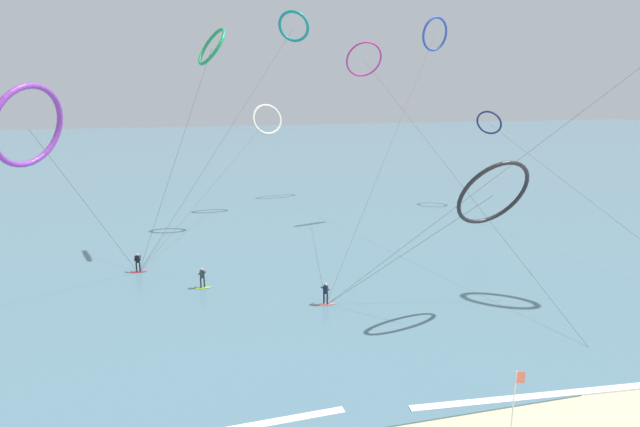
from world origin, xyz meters
The scene contains 14 objects.
sea_water centered at (0.00, 106.78, 0.04)m, with size 400.00×200.00×0.08m, color slate.
surfer_lime centered at (-8.43, 26.64, 0.82)m, with size 1.40×0.63×1.70m.
surfer_coral centered at (0.27, 21.16, 0.82)m, with size 1.40×0.73×1.70m.
surfer_crimson centered at (-13.75, 31.75, 0.82)m, with size 1.40×0.58×1.70m.
kite_magenta centered at (15.59, 58.88, 19.44)m, with size 5.28×49.54×21.86m.
kite_ivory centered at (0.71, 52.50, 11.69)m, with size 16.59×21.97×13.67m.
kite_emerald centered at (-6.42, 36.19, 19.17)m, with size 9.11×6.69×20.90m.
kite_navy centered at (29.95, 48.97, 11.05)m, with size 4.74×41.07×12.72m.
kite_cobalt centered at (18.16, 42.28, 21.33)m, with size 19.84×22.22×23.24m.
kite_violet centered at (-18.61, 23.30, 13.29)m, with size 7.15×11.30×16.00m.
kite_teal centered at (2.45, 43.33, 21.85)m, with size 18.19×13.27×23.50m.
kite_charcoal centered at (10.22, 16.18, 8.93)m, with size 12.74×6.69×11.29m.
beach_flag centered at (5.13, 5.11, 2.10)m, with size 0.47×0.13×3.18m.
wave_crest_near centered at (9.20, 7.13, 0.06)m, with size 16.15×0.50×0.12m, color white.
Camera 1 is at (-8.66, -13.19, 15.65)m, focal length 29.09 mm.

